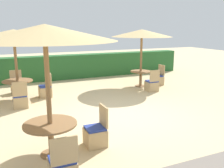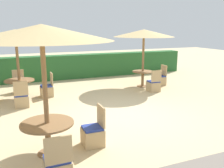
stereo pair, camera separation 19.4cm
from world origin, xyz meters
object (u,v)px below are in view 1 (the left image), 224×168
object	(u,v)px
parasol_back_left	(13,34)
patio_chair_back_left_east	(46,90)
parasol_front_left	(45,33)
patio_chair_front_left_east	(96,135)
patio_chair_back_left_south	(20,100)
round_table_front_left	(50,130)
round_table_back_right	(141,75)
patio_chair_back_right_south	(152,85)
patio_chair_back_left_north	(17,87)
round_table_back_left	(18,85)
parasol_back_right	(142,33)
patio_chair_back_right_east	(158,79)

from	to	relation	value
parasol_back_left	patio_chair_back_left_east	bearing A→B (deg)	-0.52
parasol_front_left	patio_chair_front_left_east	world-z (taller)	parasol_front_left
patio_chair_back_left_south	patio_chair_back_left_east	bearing A→B (deg)	45.51
parasol_front_left	patio_chair_back_left_south	distance (m)	4.29
parasol_back_left	patio_chair_back_left_south	world-z (taller)	parasol_back_left
round_table_front_left	parasol_back_left	size ratio (longest dim) A/B	0.39
round_table_back_right	patio_chair_back_left_south	world-z (taller)	patio_chair_back_left_south
patio_chair_back_right_south	patio_chair_back_left_south	world-z (taller)	same
patio_chair_back_left_north	patio_chair_back_right_south	bearing A→B (deg)	159.99
patio_chair_front_left_east	round_table_back_left	distance (m)	4.82
round_table_back_left	patio_chair_back_left_east	world-z (taller)	patio_chair_back_left_east
patio_chair_front_left_east	round_table_back_right	bearing A→B (deg)	-39.78
patio_chair_back_left_east	patio_chair_back_right_south	bearing A→B (deg)	-101.89
parasol_back_right	round_table_front_left	distance (m)	7.00
parasol_back_right	patio_chair_back_left_east	size ratio (longest dim) A/B	2.87
patio_chair_back_right_south	patio_chair_back_left_south	xyz separation A→B (m)	(-5.25, -0.12, 0.00)
round_table_back_left	patio_chair_back_left_north	distance (m)	1.05
round_table_front_left	parasol_back_left	world-z (taller)	parasol_back_left
parasol_front_left	patio_chair_back_right_east	bearing A→B (deg)	38.68
parasol_front_left	round_table_back_left	size ratio (longest dim) A/B	2.60
patio_chair_back_right_east	patio_chair_back_left_east	bearing A→B (deg)	90.03
patio_chair_front_left_east	patio_chair_back_left_east	xyz separation A→B (m)	(-0.38, 4.60, 0.00)
parasol_back_right	patio_chair_front_left_east	bearing A→B (deg)	-129.78
patio_chair_back_right_south	round_table_back_left	bearing A→B (deg)	170.20
round_table_front_left	patio_chair_back_left_south	distance (m)	3.65
round_table_back_right	patio_chair_back_left_north	distance (m)	5.34
round_table_back_left	patio_chair_back_left_south	world-z (taller)	patio_chair_back_left_south
patio_chair_back_right_south	parasol_back_left	world-z (taller)	parasol_back_left
patio_chair_front_left_east	round_table_back_left	world-z (taller)	patio_chair_front_left_east
parasol_front_left	patio_chair_back_right_south	bearing A→B (deg)	37.37
patio_chair_back_right_east	patio_chair_back_left_south	world-z (taller)	same
patio_chair_front_left_east	patio_chair_back_left_east	bearing A→B (deg)	4.75
parasol_back_right	round_table_back_left	size ratio (longest dim) A/B	2.47
patio_chair_back_right_east	round_table_back_right	bearing A→B (deg)	86.82
parasol_front_left	patio_chair_back_left_north	xyz separation A→B (m)	(-0.36, 5.64, -2.29)
patio_chair_front_left_east	patio_chair_back_left_east	size ratio (longest dim) A/B	1.00
patio_chair_back_right_east	patio_chair_back_left_north	world-z (taller)	same
patio_chair_back_right_east	patio_chair_back_right_south	bearing A→B (deg)	135.05
patio_chair_back_left_south	round_table_front_left	bearing A→B (deg)	-84.28
round_table_back_right	patio_chair_back_left_south	size ratio (longest dim) A/B	1.00
round_table_front_left	round_table_back_left	bearing A→B (deg)	94.34
patio_chair_back_right_east	patio_chair_back_left_east	distance (m)	5.15
parasol_front_left	round_table_front_left	size ratio (longest dim) A/B	2.54
parasol_back_right	patio_chair_back_left_south	xyz separation A→B (m)	(-5.25, -1.07, -2.12)
parasol_back_right	patio_chair_back_right_east	xyz separation A→B (m)	(0.90, -0.05, -2.12)
patio_chair_back_right_east	round_table_back_left	bearing A→B (deg)	89.94
patio_chair_back_left_north	patio_chair_back_left_south	bearing A→B (deg)	89.81
parasol_front_left	parasol_back_left	xyz separation A→B (m)	(-0.35, 4.64, -0.14)
round_table_back_right	patio_chair_back_left_north	bearing A→B (deg)	169.60
patio_chair_back_left_north	round_table_back_right	bearing A→B (deg)	169.60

